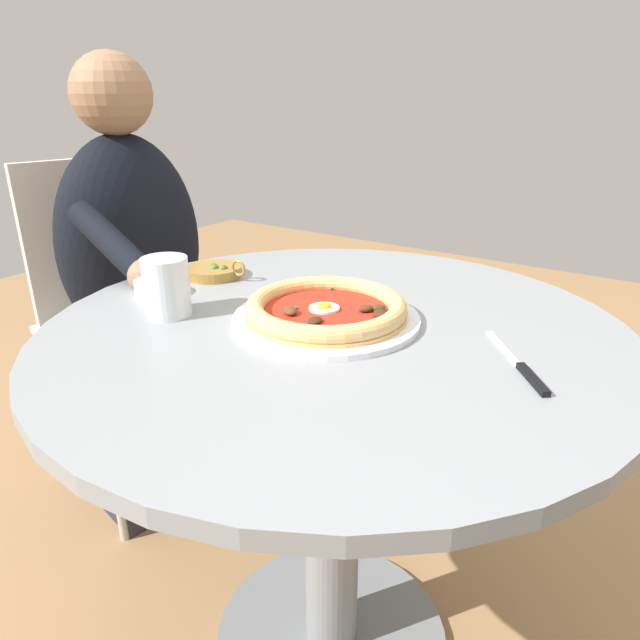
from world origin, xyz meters
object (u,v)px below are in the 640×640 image
object	(u,v)px
dining_table	(333,416)
cafe_chair_diner	(115,297)
olive_pan	(214,271)
diner_person	(141,324)
water_glass	(167,291)
ramekin_capers	(156,286)
steak_knife	(523,369)
pizza_on_plate	(328,310)

from	to	relation	value
dining_table	cafe_chair_diner	world-z (taller)	cafe_chair_diner
olive_pan	diner_person	bearing A→B (deg)	79.12
water_glass	diner_person	xyz separation A→B (m)	(0.26, 0.42, -0.25)
olive_pan	dining_table	bearing A→B (deg)	-102.55
water_glass	ramekin_capers	xyz separation A→B (m)	(0.06, 0.10, -0.03)
dining_table	steak_knife	world-z (taller)	steak_knife
ramekin_capers	olive_pan	distance (m)	0.14
water_glass	cafe_chair_diner	distance (m)	0.67
steak_knife	diner_person	bearing A→B (deg)	81.76
dining_table	olive_pan	distance (m)	0.39
pizza_on_plate	diner_person	world-z (taller)	diner_person
dining_table	olive_pan	bearing A→B (deg)	77.45
dining_table	olive_pan	world-z (taller)	olive_pan
olive_pan	cafe_chair_diner	world-z (taller)	cafe_chair_diner
pizza_on_plate	diner_person	distance (m)	0.71
water_glass	cafe_chair_diner	bearing A→B (deg)	62.54
dining_table	olive_pan	size ratio (longest dim) A/B	6.84
dining_table	water_glass	size ratio (longest dim) A/B	9.55
diner_person	cafe_chair_diner	bearing A→B (deg)	77.48
steak_knife	cafe_chair_diner	bearing A→B (deg)	81.22
water_glass	ramekin_capers	size ratio (longest dim) A/B	1.30
ramekin_capers	cafe_chair_diner	distance (m)	0.55
dining_table	steak_knife	bearing A→B (deg)	-90.27
dining_table	diner_person	xyz separation A→B (m)	(0.14, 0.68, -0.03)
dining_table	pizza_on_plate	world-z (taller)	pizza_on_plate
ramekin_capers	cafe_chair_diner	size ratio (longest dim) A/B	0.08
dining_table	olive_pan	xyz separation A→B (m)	(0.07, 0.34, 0.18)
olive_pan	water_glass	bearing A→B (deg)	-156.69
dining_table	ramekin_capers	bearing A→B (deg)	100.64
steak_knife	diner_person	world-z (taller)	diner_person
diner_person	cafe_chair_diner	size ratio (longest dim) A/B	1.27
steak_knife	olive_pan	xyz separation A→B (m)	(0.08, 0.64, 0.01)
steak_knife	water_glass	bearing A→B (deg)	102.32
pizza_on_plate	ramekin_capers	xyz separation A→B (m)	(-0.07, 0.33, -0.00)
steak_knife	olive_pan	size ratio (longest dim) A/B	1.20
steak_knife	ramekin_capers	xyz separation A→B (m)	(-0.06, 0.65, 0.01)
pizza_on_plate	olive_pan	world-z (taller)	olive_pan
water_glass	diner_person	bearing A→B (deg)	58.32
pizza_on_plate	ramekin_capers	bearing A→B (deg)	101.74
dining_table	cafe_chair_diner	xyz separation A→B (m)	(0.17, 0.81, 0.00)
dining_table	steak_knife	xyz separation A→B (m)	(-0.00, -0.30, 0.18)
diner_person	cafe_chair_diner	distance (m)	0.15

